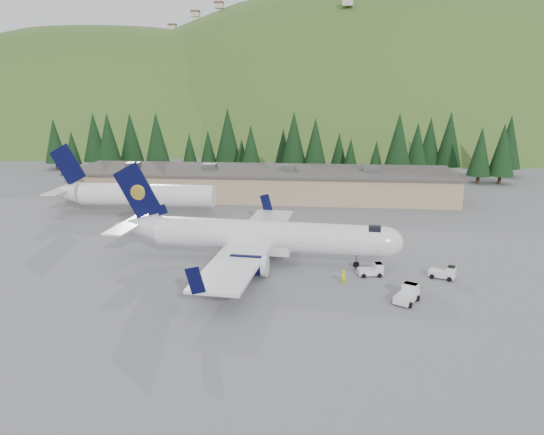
% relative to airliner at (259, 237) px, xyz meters
% --- Properties ---
extents(ground, '(600.00, 600.00, 0.00)m').
position_rel_airliner_xyz_m(ground, '(1.02, -0.09, -3.11)').
color(ground, slate).
extents(airliner, '(35.20, 33.06, 11.67)m').
position_rel_airliner_xyz_m(airliner, '(0.00, 0.00, 0.00)').
color(airliner, white).
rests_on(airliner, ground).
extents(second_airliner, '(27.50, 11.00, 10.05)m').
position_rel_airliner_xyz_m(second_airliner, '(-23.90, 21.91, 0.21)').
color(second_airliner, white).
rests_on(second_airliner, ground).
extents(baggage_tug_a, '(2.89, 2.01, 1.44)m').
position_rel_airliner_xyz_m(baggage_tug_a, '(13.21, -3.55, -2.47)').
color(baggage_tug_a, silver).
rests_on(baggage_tug_a, ground).
extents(baggage_tug_b, '(3.08, 2.45, 1.47)m').
position_rel_airliner_xyz_m(baggage_tug_b, '(21.00, -3.69, -2.45)').
color(baggage_tug_b, silver).
rests_on(baggage_tug_b, ground).
extents(baggage_tug_c, '(2.94, 3.46, 1.65)m').
position_rel_airliner_xyz_m(baggage_tug_c, '(15.99, -10.56, -2.37)').
color(baggage_tug_c, silver).
rests_on(baggage_tug_c, ground).
extents(terminal_building, '(71.00, 17.00, 6.10)m').
position_rel_airliner_xyz_m(terminal_building, '(-3.99, 37.91, -0.49)').
color(terminal_building, tan).
rests_on(terminal_building, ground).
extents(ramp_worker, '(0.69, 0.61, 1.59)m').
position_rel_airliner_xyz_m(ramp_worker, '(9.91, -6.45, -2.31)').
color(ramp_worker, '#ECEE09').
rests_on(ramp_worker, ground).
extents(tree_line, '(113.44, 19.74, 14.06)m').
position_rel_airliner_xyz_m(tree_line, '(-3.40, 61.00, 4.52)').
color(tree_line, black).
rests_on(tree_line, ground).
extents(hills, '(614.00, 330.00, 300.00)m').
position_rel_airliner_xyz_m(hills, '(54.36, 207.29, -85.91)').
color(hills, '#31571C').
rests_on(hills, ground).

